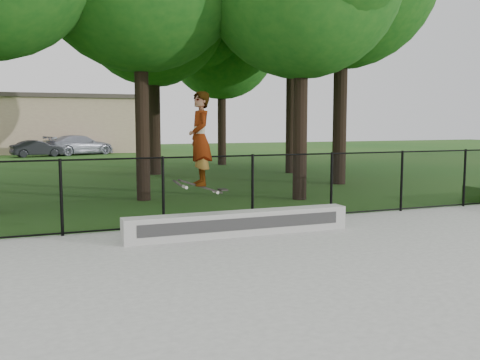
{
  "coord_description": "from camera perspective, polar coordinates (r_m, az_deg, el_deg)",
  "views": [
    {
      "loc": [
        -4.52,
        -4.84,
        2.25
      ],
      "look_at": [
        -0.97,
        4.2,
        1.2
      ],
      "focal_mm": 40.0,
      "sensor_mm": 36.0,
      "label": 1
    }
  ],
  "objects": [
    {
      "name": "distant_building",
      "position": [
        42.92,
        -18.19,
        5.75
      ],
      "size": [
        12.4,
        6.4,
        4.3
      ],
      "color": "tan",
      "rests_on": "ground"
    },
    {
      "name": "car_c",
      "position": [
        38.97,
        -16.66,
        3.6
      ],
      "size": [
        4.7,
        3.36,
        1.36
      ],
      "primitive_type": "imported",
      "rotation": [
        0.0,
        0.0,
        1.95
      ],
      "color": "#9496A8",
      "rests_on": "ground"
    },
    {
      "name": "car_b",
      "position": [
        37.51,
        -20.79,
        3.16
      ],
      "size": [
        3.16,
        1.75,
        1.09
      ],
      "primitive_type": "imported",
      "rotation": [
        0.0,
        0.0,
        1.78
      ],
      "color": "black",
      "rests_on": "ground"
    },
    {
      "name": "grind_ledge",
      "position": [
        10.44,
        -0.03,
        -4.64
      ],
      "size": [
        4.54,
        0.4,
        0.46
      ],
      "primitive_type": "cube",
      "color": "#B2B1AC",
      "rests_on": "concrete_slab"
    },
    {
      "name": "concrete_slab",
      "position": [
        6.99,
        20.94,
        -12.77
      ],
      "size": [
        14.0,
        12.0,
        0.06
      ],
      "primitive_type": "cube",
      "color": "#969691",
      "rests_on": "ground"
    },
    {
      "name": "ground",
      "position": [
        7.0,
        20.93,
        -13.01
      ],
      "size": [
        100.0,
        100.0,
        0.0
      ],
      "primitive_type": "plane",
      "color": "#1C5016",
      "rests_on": "ground"
    },
    {
      "name": "skater_airborne",
      "position": [
        9.86,
        -4.28,
        4.24
      ],
      "size": [
        0.81,
        0.65,
        1.93
      ],
      "color": "black",
      "rests_on": "ground"
    },
    {
      "name": "chainlink_fence",
      "position": [
        11.75,
        1.35,
        -0.87
      ],
      "size": [
        16.06,
        0.06,
        1.5
      ],
      "color": "black",
      "rests_on": "concrete_slab"
    }
  ]
}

